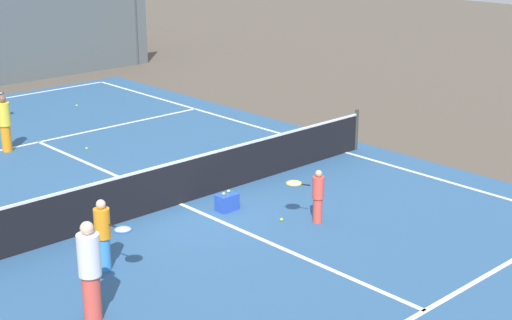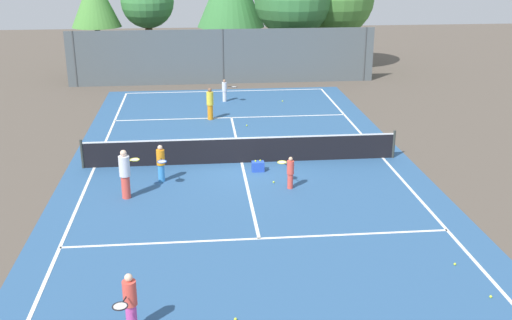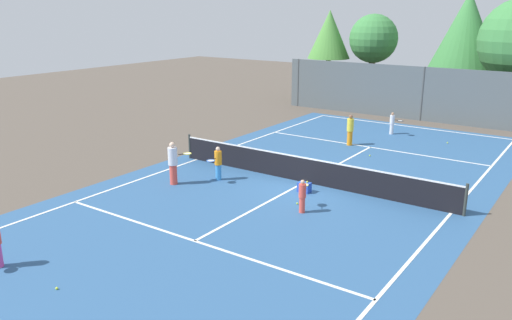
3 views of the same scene
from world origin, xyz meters
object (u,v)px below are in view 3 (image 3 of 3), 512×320
at_px(ball_crate, 304,187).
at_px(tennis_ball_3, 368,181).
at_px(player_0, 350,130).
at_px(tennis_ball_4, 447,143).
at_px(tennis_ball_5, 297,203).
at_px(tennis_ball_6, 364,180).
at_px(player_4, 302,195).
at_px(player_3, 218,163).
at_px(tennis_ball_8, 57,288).
at_px(player_5, 173,163).
at_px(tennis_ball_2, 284,169).
at_px(tennis_ball_0, 370,156).
at_px(player_1, 393,123).

xyz_separation_m(ball_crate, tennis_ball_3, (1.49, 2.37, -0.15)).
height_order(player_0, tennis_ball_4, player_0).
bearing_deg(tennis_ball_5, tennis_ball_6, 77.27).
bearing_deg(tennis_ball_6, player_4, -94.84).
height_order(player_3, tennis_ball_8, player_3).
relative_size(player_5, tennis_ball_6, 25.07).
bearing_deg(tennis_ball_2, tennis_ball_0, 62.50).
bearing_deg(tennis_ball_8, ball_crate, 81.13).
height_order(player_1, player_3, player_3).
bearing_deg(tennis_ball_3, player_3, -148.08).
distance_m(player_4, tennis_ball_2, 4.64).
relative_size(tennis_ball_3, tennis_ball_4, 1.00).
bearing_deg(tennis_ball_8, tennis_ball_6, 77.05).
bearing_deg(tennis_ball_0, tennis_ball_6, -70.84).
bearing_deg(player_5, tennis_ball_4, 60.81).
bearing_deg(tennis_ball_8, tennis_ball_0, 84.19).
relative_size(tennis_ball_2, tennis_ball_8, 1.00).
bearing_deg(tennis_ball_8, player_5, 112.93).
xyz_separation_m(tennis_ball_3, tennis_ball_4, (0.86, 7.89, 0.00)).
xyz_separation_m(player_0, tennis_ball_6, (2.79, -4.68, -0.75)).
distance_m(tennis_ball_4, tennis_ball_8, 19.96).
xyz_separation_m(player_0, player_1, (0.88, 3.42, -0.16)).
relative_size(player_4, tennis_ball_6, 17.12).
xyz_separation_m(player_5, ball_crate, (4.53, 2.06, -0.67)).
bearing_deg(tennis_ball_5, player_0, 103.09).
distance_m(player_1, player_4, 12.42).
distance_m(player_3, tennis_ball_8, 8.88).
bearing_deg(tennis_ball_2, player_3, -119.66).
height_order(player_0, tennis_ball_3, player_0).
relative_size(ball_crate, tennis_ball_5, 6.83).
height_order(ball_crate, tennis_ball_0, ball_crate).
xyz_separation_m(tennis_ball_0, tennis_ball_8, (-1.55, -15.20, 0.00)).
relative_size(player_1, tennis_ball_5, 17.86).
distance_m(player_0, tennis_ball_8, 16.52).
bearing_deg(player_3, tennis_ball_3, 31.92).
xyz_separation_m(ball_crate, tennis_ball_0, (0.09, 5.86, -0.15)).
height_order(player_1, player_4, player_1).
relative_size(tennis_ball_5, tennis_ball_8, 1.00).
xyz_separation_m(player_1, player_5, (-3.88, -12.65, 0.24)).
bearing_deg(tennis_ball_2, tennis_ball_3, 8.77).
distance_m(player_4, player_5, 5.45).
relative_size(tennis_ball_4, tennis_ball_8, 1.00).
distance_m(player_3, player_4, 4.48).
relative_size(player_5, tennis_ball_2, 25.07).
height_order(player_4, ball_crate, player_4).
relative_size(player_0, ball_crate, 3.37).
xyz_separation_m(tennis_ball_3, tennis_ball_5, (-1.07, -3.60, 0.00)).
bearing_deg(tennis_ball_8, tennis_ball_5, 76.95).
distance_m(player_5, tennis_ball_5, 5.09).
xyz_separation_m(player_5, tennis_ball_5, (4.96, 0.83, -0.82)).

